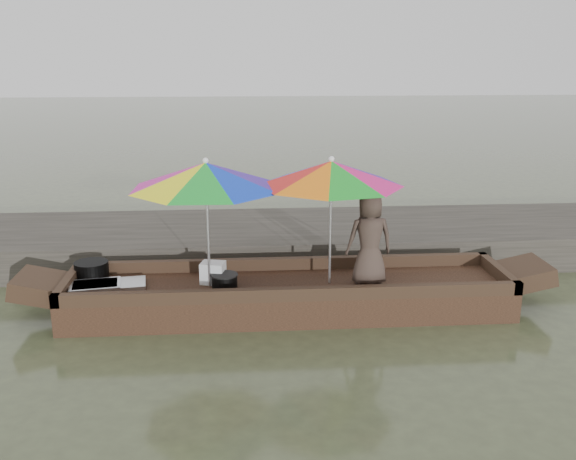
{
  "coord_description": "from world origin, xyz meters",
  "views": [
    {
      "loc": [
        -0.57,
        -7.31,
        3.06
      ],
      "look_at": [
        0.0,
        0.1,
        1.0
      ],
      "focal_mm": 40.0,
      "sensor_mm": 36.0,
      "label": 1
    }
  ],
  "objects": [
    {
      "name": "vendor",
      "position": [
        0.96,
        -0.08,
        0.92
      ],
      "size": [
        0.6,
        0.42,
        1.15
      ],
      "primitive_type": "imported",
      "rotation": [
        0.0,
        0.0,
        3.24
      ],
      "color": "#3F322A",
      "rests_on": "boat_hull"
    },
    {
      "name": "boat_hull",
      "position": [
        0.0,
        0.0,
        0.17
      ],
      "size": [
        5.34,
        1.2,
        0.35
      ],
      "primitive_type": "cube",
      "color": "black",
      "rests_on": "water"
    },
    {
      "name": "tray_scallop",
      "position": [
        -2.01,
        0.03,
        0.38
      ],
      "size": [
        0.63,
        0.48,
        0.06
      ],
      "primitive_type": "cube",
      "rotation": [
        0.0,
        0.0,
        0.14
      ],
      "color": "silver",
      "rests_on": "boat_hull"
    },
    {
      "name": "umbrella_stern",
      "position": [
        0.5,
        0.0,
        1.12
      ],
      "size": [
        1.97,
        1.97,
        1.55
      ],
      "primitive_type": null,
      "rotation": [
        0.0,
        0.0,
        -0.17
      ],
      "color": "#4714A5",
      "rests_on": "boat_hull"
    },
    {
      "name": "tray_crayfish",
      "position": [
        -2.29,
        -0.07,
        0.39
      ],
      "size": [
        0.64,
        0.49,
        0.09
      ],
      "primitive_type": "cube",
      "rotation": [
        0.0,
        0.0,
        0.16
      ],
      "color": "silver",
      "rests_on": "boat_hull"
    },
    {
      "name": "umbrella_bow",
      "position": [
        -0.95,
        0.0,
        1.12
      ],
      "size": [
        2.39,
        2.39,
        1.55
      ],
      "primitive_type": null,
      "rotation": [
        0.0,
        0.0,
        -0.42
      ],
      "color": "#3B14A5",
      "rests_on": "boat_hull"
    },
    {
      "name": "charcoal_grill",
      "position": [
        -0.78,
        -0.05,
        0.42
      ],
      "size": [
        0.31,
        0.31,
        0.14
      ],
      "primitive_type": "cylinder",
      "color": "black",
      "rests_on": "boat_hull"
    },
    {
      "name": "supply_bag",
      "position": [
        -0.92,
        0.1,
        0.48
      ],
      "size": [
        0.32,
        0.28,
        0.26
      ],
      "primitive_type": "cube",
      "rotation": [
        0.0,
        0.0,
        -0.24
      ],
      "color": "silver",
      "rests_on": "boat_hull"
    },
    {
      "name": "cooking_pot",
      "position": [
        -2.42,
        0.36,
        0.46
      ],
      "size": [
        0.42,
        0.42,
        0.22
      ],
      "primitive_type": "cylinder",
      "color": "black",
      "rests_on": "boat_hull"
    },
    {
      "name": "water",
      "position": [
        0.0,
        0.0,
        0.0
      ],
      "size": [
        80.0,
        80.0,
        0.0
      ],
      "primitive_type": "plane",
      "color": "#3E432C",
      "rests_on": "ground"
    },
    {
      "name": "dock",
      "position": [
        0.0,
        2.2,
        0.25
      ],
      "size": [
        22.0,
        2.2,
        0.5
      ],
      "primitive_type": "cube",
      "color": "#2D2B26",
      "rests_on": "ground"
    }
  ]
}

